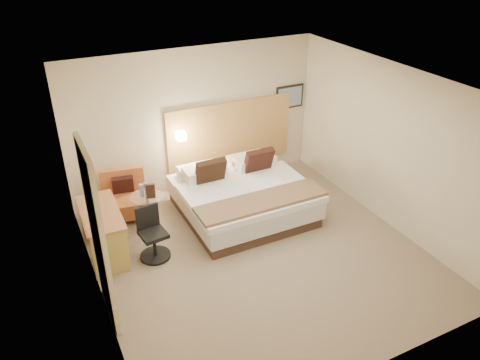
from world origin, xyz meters
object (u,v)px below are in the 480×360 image
desk_chair (153,237)px  lounge_chair (125,199)px  bed (242,196)px  side_table (148,211)px  desk (103,220)px

desk_chair → lounge_chair: bearing=93.6°
bed → side_table: bed is taller
bed → desk_chair: bed is taller
side_table → desk: desk is taller
bed → side_table: size_ratio=3.05×
lounge_chair → desk: lounge_chair is taller
desk → bed: bearing=2.3°
side_table → desk: size_ratio=0.58×
lounge_chair → desk_chair: size_ratio=1.04×
side_table → lounge_chair: bearing=111.7°
bed → desk_chair: 1.84m
desk → desk_chair: (0.63, -0.39, -0.26)m
bed → lounge_chair: bed is taller
side_table → bed: bearing=-9.0°
bed → desk: (-2.41, -0.10, 0.27)m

